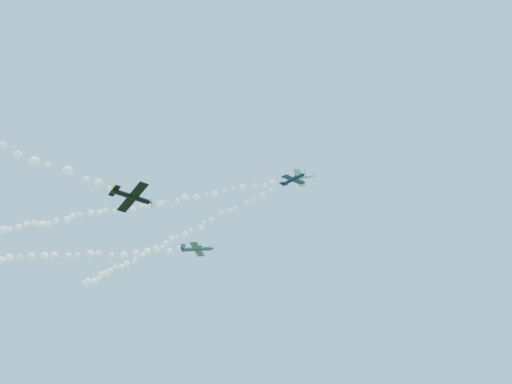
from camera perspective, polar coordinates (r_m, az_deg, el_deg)
The scene contains 7 objects.
plane_white at distance 86.93m, azimuth 5.82°, elevation 1.95°, with size 6.12×6.50×2.32m.
smoke_trail_white at distance 101.30m, azimuth -17.86°, elevation -2.20°, with size 76.77×22.97×2.67m, color white, non-canonical shape.
plane_navy at distance 83.26m, azimuth 5.00°, elevation 1.70°, with size 6.13×6.36×1.93m.
smoke_trail_navy at distance 109.64m, azimuth -12.26°, elevation -6.90°, with size 77.96×16.26×2.46m, color white, non-canonical shape.
plane_grey at distance 98.25m, azimuth -7.83°, elevation -7.53°, with size 7.75×8.21×2.48m.
smoke_trail_grey at distance 114.26m, azimuth -28.18°, elevation -7.81°, with size 68.42×35.46×3.50m, color white, non-canonical shape.
plane_black at distance 73.28m, azimuth -16.17°, elevation -0.62°, with size 7.85×7.57×2.39m.
Camera 1 is at (38.04, -60.02, 2.00)m, focal length 30.00 mm.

